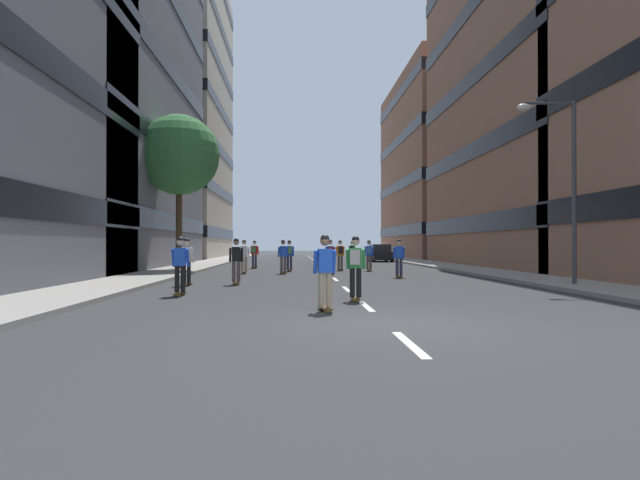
{
  "coord_description": "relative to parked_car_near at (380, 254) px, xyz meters",
  "views": [
    {
      "loc": [
        -1.79,
        -10.17,
        1.56
      ],
      "look_at": [
        0.0,
        26.96,
        1.83
      ],
      "focal_mm": 29.78,
      "sensor_mm": 36.0,
      "label": 1
    }
  ],
  "objects": [
    {
      "name": "ground_plane",
      "position": [
        -5.76,
        -9.58,
        -0.7
      ],
      "size": [
        160.3,
        160.3,
        0.0
      ],
      "primitive_type": "plane",
      "color": "#333335"
    },
    {
      "name": "sidewalk_left",
      "position": [
        -14.16,
        -6.24,
        -0.63
      ],
      "size": [
        2.88,
        73.47,
        0.14
      ],
      "primitive_type": "cube",
      "color": "#9E9991",
      "rests_on": "ground_plane"
    },
    {
      "name": "sidewalk_right",
      "position": [
        2.64,
        -6.24,
        -0.63
      ],
      "size": [
        2.88,
        73.47,
        0.14
      ],
      "primitive_type": "cube",
      "color": "#9E9991",
      "rests_on": "ground_plane"
    },
    {
      "name": "lane_markings",
      "position": [
        -5.76,
        -8.29,
        -0.7
      ],
      "size": [
        0.16,
        62.2,
        0.01
      ],
      "color": "silver",
      "rests_on": "ground_plane"
    },
    {
      "name": "building_left_mid",
      "position": [
        -21.77,
        -11.59,
        11.81
      ],
      "size": [
        12.47,
        23.8,
        24.83
      ],
      "color": "slate",
      "rests_on": "ground_plane"
    },
    {
      "name": "building_left_far",
      "position": [
        -21.77,
        12.81,
        15.23
      ],
      "size": [
        12.47,
        20.36,
        31.68
      ],
      "color": "#BCB29E",
      "rests_on": "ground_plane"
    },
    {
      "name": "building_right_mid",
      "position": [
        10.25,
        -11.59,
        13.71
      ],
      "size": [
        12.47,
        22.4,
        28.63
      ],
      "color": "#9E6B51",
      "rests_on": "ground_plane"
    },
    {
      "name": "building_right_far",
      "position": [
        10.25,
        12.81,
        9.46
      ],
      "size": [
        12.47,
        23.15,
        20.14
      ],
      "color": "#9E6B51",
      "rests_on": "ground_plane"
    },
    {
      "name": "parked_car_near",
      "position": [
        0.0,
        0.0,
        0.0
      ],
      "size": [
        1.82,
        4.4,
        1.52
      ],
      "color": "black",
      "rests_on": "ground_plane"
    },
    {
      "name": "street_tree_near",
      "position": [
        -14.16,
        -15.79,
        5.94
      ],
      "size": [
        4.59,
        4.59,
        8.82
      ],
      "color": "#4C3823",
      "rests_on": "sidewalk_left"
    },
    {
      "name": "streetlamp_right",
      "position": [
        1.98,
        -28.17,
        3.44
      ],
      "size": [
        2.13,
        0.3,
        6.5
      ],
      "color": "#3F3F44",
      "rests_on": "sidewalk_right"
    },
    {
      "name": "skater_0",
      "position": [
        -5.88,
        -31.98,
        0.32
      ],
      "size": [
        0.56,
        0.92,
        1.78
      ],
      "color": "brown",
      "rests_on": "ground_plane"
    },
    {
      "name": "skater_1",
      "position": [
        -5.73,
        -19.67,
        0.32
      ],
      "size": [
        0.57,
        0.92,
        1.78
      ],
      "color": "brown",
      "rests_on": "ground_plane"
    },
    {
      "name": "skater_2",
      "position": [
        -11.56,
        -26.52,
        0.29
      ],
      "size": [
        0.56,
        0.92,
        1.78
      ],
      "color": "brown",
      "rests_on": "ground_plane"
    },
    {
      "name": "skater_3",
      "position": [
        -11.0,
        -30.3,
        0.29
      ],
      "size": [
        0.54,
        0.91,
        1.78
      ],
      "color": "brown",
      "rests_on": "ground_plane"
    },
    {
      "name": "skater_4",
      "position": [
        -7.83,
        -16.4,
        0.32
      ],
      "size": [
        0.55,
        0.91,
        1.78
      ],
      "color": "brown",
      "rests_on": "ground_plane"
    },
    {
      "name": "skater_5",
      "position": [
        -4.88,
        -15.6,
        0.32
      ],
      "size": [
        0.55,
        0.92,
        1.78
      ],
      "color": "brown",
      "rests_on": "ground_plane"
    },
    {
      "name": "skater_6",
      "position": [
        -2.97,
        -4.42,
        0.32
      ],
      "size": [
        0.57,
        0.92,
        1.78
      ],
      "color": "brown",
      "rests_on": "ground_plane"
    },
    {
      "name": "skater_7",
      "position": [
        -3.26,
        -16.16,
        0.32
      ],
      "size": [
        0.55,
        0.91,
        1.78
      ],
      "color": "brown",
      "rests_on": "ground_plane"
    },
    {
      "name": "skater_8",
      "position": [
        -10.1,
        -12.58,
        0.32
      ],
      "size": [
        0.57,
        0.92,
        1.78
      ],
      "color": "brown",
      "rests_on": "ground_plane"
    },
    {
      "name": "skater_9",
      "position": [
        -9.78,
        -26.06,
        0.29
      ],
      "size": [
        0.56,
        0.92,
        1.78
      ],
      "color": "brown",
      "rests_on": "ground_plane"
    },
    {
      "name": "skater_10",
      "position": [
        -6.84,
        -34.19,
        0.29
      ],
      "size": [
        0.56,
        0.92,
        1.78
      ],
      "color": "brown",
      "rests_on": "ground_plane"
    },
    {
      "name": "skater_11",
      "position": [
        -10.19,
        -18.55,
        0.29
      ],
      "size": [
        0.53,
        0.9,
        1.78
      ],
      "color": "brown",
      "rests_on": "ground_plane"
    },
    {
      "name": "skater_12",
      "position": [
        -2.72,
        -22.2,
        0.29
      ],
      "size": [
        0.54,
        0.91,
        1.78
      ],
      "color": "brown",
      "rests_on": "ground_plane"
    },
    {
      "name": "skater_13",
      "position": [
        -8.14,
        -18.86,
        0.29
      ],
      "size": [
        0.57,
        0.92,
        1.78
      ],
      "color": "brown",
      "rests_on": "ground_plane"
    }
  ]
}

